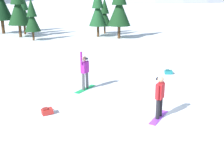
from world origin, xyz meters
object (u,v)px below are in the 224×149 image
Objects in this scene: snowboarder_foreground at (160,96)px; pine_tree_short at (23,11)px; pine_tree_broad at (105,14)px; pine_tree_young at (98,9)px; snowboarder_midground at (85,71)px; backpack_red at (47,111)px; pine_tree_twin at (119,6)px; backpack_teal at (168,72)px; pine_tree_tall at (32,18)px; pine_tree_leaning at (18,6)px.

snowboarder_foreground is 26.16m from pine_tree_short.
pine_tree_broad is (3.05, 23.63, 1.39)m from snowboarder_foreground.
snowboarder_foreground is 0.31× the size of pine_tree_young.
backpack_red is at bearing -126.85° from snowboarder_midground.
pine_tree_twin reaches higher than backpack_red.
backpack_red is 21.05m from pine_tree_young.
pine_tree_twin reaches higher than pine_tree_young.
backpack_teal is at bearing 29.76° from backpack_red.
snowboarder_midground reaches higher than backpack_teal.
snowboarder_foreground is 23.87m from pine_tree_broad.
snowboarder_midground is at bearing 53.15° from backpack_red.
backpack_red is 19.19m from pine_tree_tall.
pine_tree_leaning is at bearing 161.72° from pine_tree_twin.
pine_tree_short is 9.04m from pine_tree_young.
pine_tree_leaning reaches higher than backpack_red.
pine_tree_broad reaches higher than snowboarder_foreground.
snowboarder_foreground is at bearing -94.77° from pine_tree_young.
pine_tree_leaning is at bearing 103.04° from snowboarder_midground.
pine_tree_tall is at bearing 104.40° from snowboarder_foreground.
pine_tree_young reaches higher than pine_tree_broad.
pine_tree_young is (-1.27, -2.27, 0.72)m from pine_tree_broad.
pine_tree_tall is 0.69× the size of pine_tree_twin.
pine_tree_short is at bearing 169.85° from pine_tree_broad.
pine_tree_leaning is 8.67m from pine_tree_young.
snowboarder_midground is 5.63m from backpack_teal.
pine_tree_broad is at bearing 82.64° from snowboarder_foreground.
snowboarder_midground is at bearing -103.30° from pine_tree_young.
pine_tree_young reaches higher than pine_tree_short.
pine_tree_broad is (8.30, 3.18, -0.05)m from pine_tree_tall.
backpack_red is at bearing -150.24° from backpack_teal.
snowboarder_foreground is at bearing -73.75° from pine_tree_leaning.
backpack_red is at bearing -108.27° from pine_tree_broad.
backpack_teal is 0.09× the size of pine_tree_leaning.
snowboarder_midground is 0.32× the size of pine_tree_twin.
pine_tree_broad is (0.02, 18.04, 2.17)m from backpack_teal.
backpack_teal is 0.11× the size of pine_tree_short.
pine_tree_broad is 2.70m from pine_tree_young.
backpack_red is at bearing -87.09° from pine_tree_tall.
pine_tree_short reaches higher than snowboarder_midground.
pine_tree_short is at bearing 100.73° from snowboarder_midground.
pine_tree_twin is 11.62m from pine_tree_short.
pine_tree_broad is (7.34, 22.22, 2.16)m from backpack_red.
backpack_teal is 0.09× the size of pine_tree_twin.
pine_tree_twin is (8.99, -0.87, 1.07)m from pine_tree_tall.
backpack_red is 0.13× the size of pine_tree_broad.
pine_tree_young is (1.78, 21.36, 2.10)m from snowboarder_foreground.
pine_tree_leaning reaches higher than backpack_teal.
snowboarder_midground is 0.48× the size of pine_tree_broad.
pine_tree_short reaches higher than snowboarder_foreground.
snowboarder_foreground is at bearing -60.19° from snowboarder_midground.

